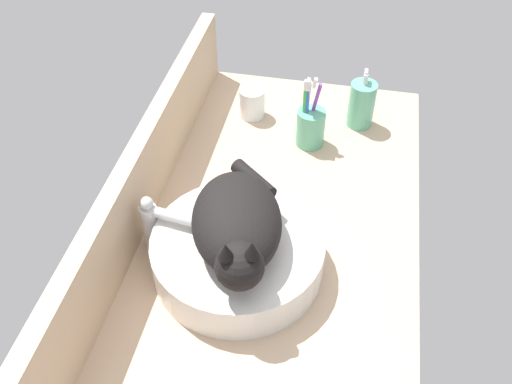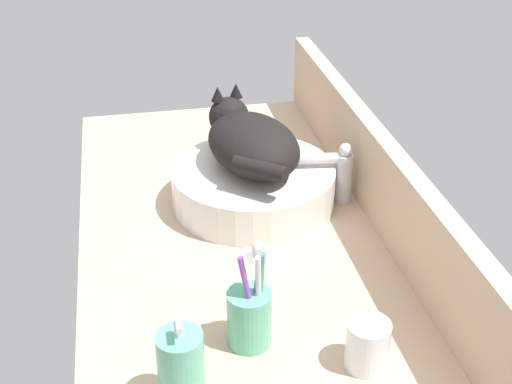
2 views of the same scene
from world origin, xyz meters
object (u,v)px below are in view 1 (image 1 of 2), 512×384
(sink_basin, at_px, (238,254))
(cat, at_px, (237,225))
(faucet, at_px, (155,222))
(soap_dispenser, at_px, (362,104))
(toothbrush_cup, at_px, (310,126))
(water_glass, at_px, (252,104))

(sink_basin, relative_size, cat, 1.08)
(faucet, distance_m, soap_dispenser, 0.64)
(cat, bearing_deg, toothbrush_cup, -10.84)
(cat, xyz_separation_m, faucet, (0.04, 0.18, -0.07))
(cat, distance_m, toothbrush_cup, 0.46)
(water_glass, bearing_deg, soap_dispenser, -86.15)
(toothbrush_cup, distance_m, water_glass, 0.19)
(soap_dispenser, bearing_deg, cat, 159.55)
(sink_basin, distance_m, water_glass, 0.52)
(sink_basin, height_order, faucet, faucet)
(soap_dispenser, relative_size, toothbrush_cup, 0.83)
(sink_basin, distance_m, toothbrush_cup, 0.44)
(cat, height_order, faucet, cat)
(sink_basin, xyz_separation_m, faucet, (0.02, 0.18, 0.03))
(toothbrush_cup, xyz_separation_m, water_glass, (0.09, 0.17, -0.02))
(soap_dispenser, bearing_deg, toothbrush_cup, 131.56)
(soap_dispenser, distance_m, toothbrush_cup, 0.16)
(sink_basin, bearing_deg, faucet, 82.22)
(sink_basin, xyz_separation_m, cat, (-0.01, -0.00, 0.10))
(soap_dispenser, height_order, toothbrush_cup, toothbrush_cup)
(faucet, xyz_separation_m, toothbrush_cup, (0.40, -0.27, -0.02))
(faucet, height_order, toothbrush_cup, toothbrush_cup)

